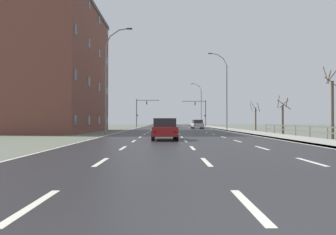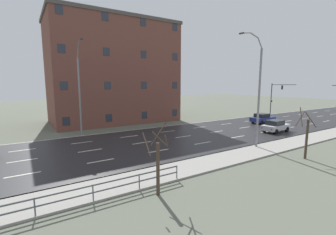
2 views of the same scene
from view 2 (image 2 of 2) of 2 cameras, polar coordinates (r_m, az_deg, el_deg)
ground_plane at (r=33.01m, az=15.41°, el=-2.98°), size 160.00×160.00×0.12m
road_asphalt_strip at (r=42.53m, az=26.41°, el=-0.97°), size 14.00×120.00×0.03m
street_lamp_midground at (r=23.94m, az=21.19°, el=6.05°), size 2.79×0.24×11.36m
street_lamp_left_bank at (r=29.74m, az=-20.90°, el=6.16°), size 2.86×0.24×11.11m
traffic_signal_left at (r=52.76m, az=24.91°, el=5.27°), size 5.16×0.36×6.28m
car_near_right at (r=39.69m, az=22.23°, el=-0.16°), size 1.97×4.17×1.57m
car_distant at (r=33.20m, az=24.96°, el=-1.89°), size 1.97×4.17×1.57m
brick_building at (r=40.08m, az=-13.36°, el=10.82°), size 11.65×19.74×16.24m
bare_tree_mid at (r=13.14m, az=-2.54°, el=-11.32°), size 1.41×1.49×4.13m
bare_tree_far at (r=22.42m, az=30.85°, el=-3.94°), size 1.43×1.49×4.31m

